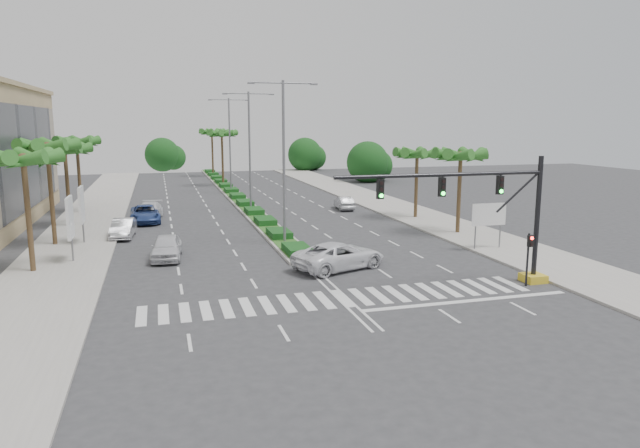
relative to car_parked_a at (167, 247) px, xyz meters
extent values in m
plane|color=#333335|center=(8.61, -11.52, -0.81)|extent=(160.00, 160.00, 0.00)
cube|color=gray|center=(23.81, 8.48, -0.73)|extent=(6.00, 120.00, 0.15)
cube|color=gray|center=(-6.59, 8.48, -0.73)|extent=(6.00, 120.00, 0.15)
cube|color=gray|center=(8.61, 33.48, -0.71)|extent=(2.20, 75.00, 0.20)
cube|color=#294F1B|center=(8.61, 33.48, -0.59)|extent=(1.80, 75.00, 0.04)
cube|color=gold|center=(20.11, -11.52, -0.58)|extent=(1.20, 1.20, 0.45)
cylinder|color=black|center=(20.11, -11.52, 2.89)|extent=(0.28, 0.28, 7.00)
cylinder|color=black|center=(14.11, -11.52, 5.49)|extent=(12.00, 0.20, 0.20)
cylinder|color=black|center=(18.71, -11.52, 4.39)|extent=(2.53, 0.12, 2.15)
cube|color=black|center=(17.61, -11.52, 4.84)|extent=(0.32, 0.24, 1.00)
cylinder|color=#19E533|center=(17.61, -11.66, 4.52)|extent=(0.20, 0.06, 0.20)
cube|color=black|center=(14.11, -11.52, 4.84)|extent=(0.32, 0.24, 1.00)
cylinder|color=#19E533|center=(14.11, -11.66, 4.52)|extent=(0.20, 0.06, 0.20)
cube|color=black|center=(10.61, -11.52, 4.84)|extent=(0.32, 0.24, 1.00)
cylinder|color=#19E533|center=(10.61, -11.66, 4.52)|extent=(0.20, 0.06, 0.20)
cylinder|color=black|center=(19.21, -12.12, 0.69)|extent=(0.12, 0.12, 3.00)
cube|color=black|center=(19.21, -12.27, 1.79)|extent=(0.28, 0.22, 0.65)
cylinder|color=red|center=(19.21, -12.40, 1.97)|extent=(0.18, 0.05, 0.18)
cylinder|color=slate|center=(21.11, -3.52, 0.59)|extent=(0.10, 0.10, 2.80)
cylinder|color=slate|center=(23.11, -3.52, 0.59)|extent=(0.10, 0.10, 2.80)
cube|color=#0C6638|center=(22.11, -3.52, 1.79)|extent=(2.60, 0.08, 1.50)
cube|color=white|center=(22.11, -3.57, 1.79)|extent=(2.70, 0.02, 1.60)
cylinder|color=slate|center=(-5.89, 0.48, 0.59)|extent=(0.12, 0.12, 2.80)
cube|color=white|center=(-5.89, 0.48, 2.19)|extent=(0.18, 2.10, 2.70)
cube|color=#D8594C|center=(-5.89, 0.48, 2.19)|extent=(0.12, 2.00, 2.60)
cylinder|color=slate|center=(-5.89, 6.48, 0.59)|extent=(0.12, 0.12, 2.80)
cube|color=white|center=(-5.89, 6.48, 2.19)|extent=(0.18, 2.10, 2.70)
cube|color=#D8594C|center=(-5.89, 6.48, 2.19)|extent=(0.12, 2.00, 2.60)
cylinder|color=brown|center=(-7.89, -1.52, 2.69)|extent=(0.32, 0.32, 7.00)
sphere|color=brown|center=(-7.89, -1.52, 6.09)|extent=(0.70, 0.70, 0.70)
cone|color=#275C1D|center=(-6.79, -1.52, 5.99)|extent=(0.90, 3.62, 1.50)
cone|color=#275C1D|center=(-7.20, -0.66, 5.99)|extent=(3.39, 2.96, 1.50)
cone|color=#275C1D|center=(-8.13, -0.45, 5.99)|extent=(3.73, 1.68, 1.50)
cone|color=#275C1D|center=(-8.88, -1.05, 5.99)|extent=(2.38, 3.65, 1.50)
cone|color=#275C1D|center=(-8.88, -2.00, 5.99)|extent=(2.38, 3.65, 1.50)
cone|color=#275C1D|center=(-8.13, -2.60, 5.99)|extent=(3.73, 1.68, 1.50)
cone|color=#275C1D|center=(-7.20, -2.38, 5.99)|extent=(3.39, 2.96, 1.50)
cylinder|color=brown|center=(-7.89, 6.48, 2.89)|extent=(0.32, 0.32, 7.40)
sphere|color=brown|center=(-7.89, 6.48, 6.49)|extent=(0.70, 0.70, 0.70)
cone|color=#275C1D|center=(-6.79, 6.48, 6.39)|extent=(0.90, 3.62, 1.50)
cone|color=#275C1D|center=(-7.20, 7.34, 6.39)|extent=(3.39, 2.96, 1.50)
cone|color=#275C1D|center=(-8.13, 7.55, 6.39)|extent=(3.73, 1.68, 1.50)
cone|color=#275C1D|center=(-8.88, 6.95, 6.39)|extent=(2.38, 3.65, 1.50)
cone|color=#275C1D|center=(-8.88, 6.00, 6.39)|extent=(2.38, 3.65, 1.50)
cone|color=#275C1D|center=(-8.13, 5.40, 6.39)|extent=(3.73, 1.68, 1.50)
cone|color=#275C1D|center=(-7.20, 5.62, 6.39)|extent=(3.39, 2.96, 1.50)
cylinder|color=brown|center=(-7.89, 14.48, 2.59)|extent=(0.32, 0.32, 6.80)
sphere|color=brown|center=(-7.89, 14.48, 5.89)|extent=(0.70, 0.70, 0.70)
cone|color=#275C1D|center=(-6.79, 14.48, 5.79)|extent=(0.90, 3.62, 1.50)
cone|color=#275C1D|center=(-7.20, 15.34, 5.79)|extent=(3.39, 2.96, 1.50)
cone|color=#275C1D|center=(-8.13, 15.55, 5.79)|extent=(3.73, 1.68, 1.50)
cone|color=#275C1D|center=(-8.88, 14.95, 5.79)|extent=(2.38, 3.65, 1.50)
cone|color=#275C1D|center=(-8.88, 14.00, 5.79)|extent=(2.38, 3.65, 1.50)
cone|color=#275C1D|center=(-8.13, 13.40, 5.79)|extent=(3.73, 1.68, 1.50)
cone|color=#275C1D|center=(-7.20, 13.62, 5.79)|extent=(3.39, 2.96, 1.50)
cylinder|color=brown|center=(-7.89, 22.48, 2.79)|extent=(0.32, 0.32, 7.20)
sphere|color=brown|center=(-7.89, 22.48, 6.29)|extent=(0.70, 0.70, 0.70)
cone|color=#275C1D|center=(-6.79, 22.48, 6.19)|extent=(0.90, 3.62, 1.50)
cone|color=#275C1D|center=(-7.20, 23.34, 6.19)|extent=(3.39, 2.96, 1.50)
cone|color=#275C1D|center=(-8.13, 23.55, 6.19)|extent=(3.73, 1.68, 1.50)
cone|color=#275C1D|center=(-8.88, 22.95, 6.19)|extent=(2.38, 3.65, 1.50)
cone|color=#275C1D|center=(-8.88, 22.00, 6.19)|extent=(2.38, 3.65, 1.50)
cone|color=#275C1D|center=(-8.13, 21.40, 6.19)|extent=(3.73, 1.68, 1.50)
cone|color=#275C1D|center=(-7.20, 21.62, 6.19)|extent=(3.39, 2.96, 1.50)
cylinder|color=brown|center=(23.11, 2.48, 2.44)|extent=(0.32, 0.32, 6.50)
sphere|color=brown|center=(23.11, 2.48, 5.59)|extent=(0.70, 0.70, 0.70)
cone|color=#275C1D|center=(24.21, 2.48, 5.49)|extent=(0.90, 3.62, 1.50)
cone|color=#275C1D|center=(23.80, 3.34, 5.49)|extent=(3.39, 2.96, 1.50)
cone|color=#275C1D|center=(22.87, 3.55, 5.49)|extent=(3.73, 1.68, 1.50)
cone|color=#275C1D|center=(22.12, 2.95, 5.49)|extent=(2.38, 3.65, 1.50)
cone|color=#275C1D|center=(22.12, 2.00, 5.49)|extent=(2.38, 3.65, 1.50)
cone|color=#275C1D|center=(22.87, 1.40, 5.49)|extent=(3.73, 1.68, 1.50)
cone|color=#275C1D|center=(23.80, 1.62, 5.49)|extent=(3.39, 2.96, 1.50)
cylinder|color=brown|center=(23.11, 10.48, 2.29)|extent=(0.32, 0.32, 6.20)
sphere|color=brown|center=(23.11, 10.48, 5.29)|extent=(0.70, 0.70, 0.70)
cone|color=#275C1D|center=(24.21, 10.48, 5.19)|extent=(0.90, 3.62, 1.50)
cone|color=#275C1D|center=(23.80, 11.34, 5.19)|extent=(3.39, 2.96, 1.50)
cone|color=#275C1D|center=(22.87, 11.55, 5.19)|extent=(3.73, 1.68, 1.50)
cone|color=#275C1D|center=(22.12, 10.95, 5.19)|extent=(2.38, 3.65, 1.50)
cone|color=#275C1D|center=(22.12, 10.00, 5.19)|extent=(2.38, 3.65, 1.50)
cone|color=#275C1D|center=(22.87, 9.40, 5.19)|extent=(3.73, 1.68, 1.50)
cone|color=#275C1D|center=(23.80, 9.62, 5.19)|extent=(3.39, 2.96, 1.50)
cylinder|color=brown|center=(8.61, 43.48, 2.94)|extent=(0.32, 0.32, 7.50)
sphere|color=brown|center=(8.61, 43.48, 6.59)|extent=(0.70, 0.70, 0.70)
cone|color=#275C1D|center=(9.71, 43.48, 6.49)|extent=(0.90, 3.62, 1.50)
cone|color=#275C1D|center=(9.30, 44.34, 6.49)|extent=(3.39, 2.96, 1.50)
cone|color=#275C1D|center=(8.37, 44.55, 6.49)|extent=(3.73, 1.68, 1.50)
cone|color=#275C1D|center=(7.62, 43.95, 6.49)|extent=(2.38, 3.65, 1.50)
cone|color=#275C1D|center=(7.62, 43.00, 6.49)|extent=(2.38, 3.65, 1.50)
cone|color=#275C1D|center=(8.37, 42.40, 6.49)|extent=(3.73, 1.68, 1.50)
cone|color=#275C1D|center=(9.30, 42.62, 6.49)|extent=(3.39, 2.96, 1.50)
cylinder|color=brown|center=(8.61, 58.48, 2.94)|extent=(0.32, 0.32, 7.50)
sphere|color=brown|center=(8.61, 58.48, 6.59)|extent=(0.70, 0.70, 0.70)
cone|color=#275C1D|center=(9.71, 58.48, 6.49)|extent=(0.90, 3.62, 1.50)
cone|color=#275C1D|center=(9.30, 59.34, 6.49)|extent=(3.39, 2.96, 1.50)
cone|color=#275C1D|center=(8.37, 59.55, 6.49)|extent=(3.73, 1.68, 1.50)
cone|color=#275C1D|center=(7.62, 58.95, 6.49)|extent=(2.38, 3.65, 1.50)
cone|color=#275C1D|center=(7.62, 58.00, 6.49)|extent=(2.38, 3.65, 1.50)
cone|color=#275C1D|center=(8.37, 57.40, 6.49)|extent=(3.73, 1.68, 1.50)
cone|color=#275C1D|center=(9.30, 57.62, 6.49)|extent=(3.39, 2.96, 1.50)
cylinder|color=slate|center=(8.61, 2.48, 5.19)|extent=(0.20, 0.20, 12.00)
cylinder|color=slate|center=(7.41, 2.48, 10.99)|extent=(2.40, 0.10, 0.10)
cylinder|color=slate|center=(9.81, 2.48, 10.99)|extent=(2.40, 0.10, 0.10)
cube|color=slate|center=(6.31, 2.48, 10.94)|extent=(0.50, 0.25, 0.12)
cube|color=slate|center=(10.91, 2.48, 10.94)|extent=(0.50, 0.25, 0.12)
cylinder|color=slate|center=(8.61, 18.48, 5.19)|extent=(0.20, 0.20, 12.00)
cylinder|color=slate|center=(7.41, 18.48, 10.99)|extent=(2.40, 0.10, 0.10)
cylinder|color=slate|center=(9.81, 18.48, 10.99)|extent=(2.40, 0.10, 0.10)
cube|color=slate|center=(6.31, 18.48, 10.94)|extent=(0.50, 0.25, 0.12)
cube|color=slate|center=(10.91, 18.48, 10.94)|extent=(0.50, 0.25, 0.12)
cylinder|color=slate|center=(8.61, 34.48, 5.19)|extent=(0.20, 0.20, 12.00)
cylinder|color=slate|center=(7.41, 34.48, 10.99)|extent=(2.40, 0.10, 0.10)
cylinder|color=slate|center=(9.81, 34.48, 10.99)|extent=(2.40, 0.10, 0.10)
cube|color=slate|center=(6.31, 34.48, 10.94)|extent=(0.50, 0.25, 0.12)
cube|color=slate|center=(10.91, 34.48, 10.94)|extent=(0.50, 0.25, 0.12)
imported|color=silver|center=(0.00, 0.00, 0.00)|extent=(2.32, 4.89, 1.61)
imported|color=#BABABF|center=(-3.19, 8.38, -0.06)|extent=(1.97, 4.64, 1.49)
imported|color=navy|center=(-1.61, 15.15, -0.02)|extent=(2.75, 5.73, 1.58)
imported|color=silver|center=(-1.31, 16.60, -0.01)|extent=(2.90, 5.70, 1.58)
imported|color=white|center=(10.31, -5.66, 0.03)|extent=(6.63, 4.75, 1.68)
imported|color=#A1A2A5|center=(18.32, 17.65, -0.13)|extent=(1.81, 4.22, 1.35)
camera|label=1|loc=(-0.31, -38.58, 8.22)|focal=32.00mm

